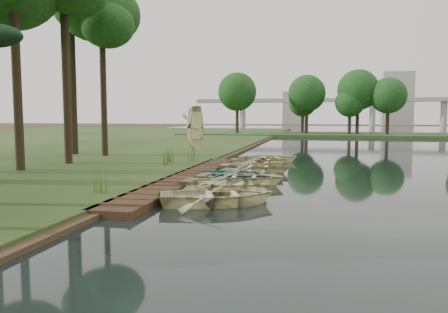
% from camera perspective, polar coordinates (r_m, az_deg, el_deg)
% --- Properties ---
extents(ground, '(300.00, 300.00, 0.00)m').
position_cam_1_polar(ground, '(20.50, -0.68, -3.46)').
color(ground, '#3D2F1D').
extents(boardwalk, '(1.60, 16.00, 0.30)m').
position_cam_1_polar(boardwalk, '(20.90, -4.96, -2.90)').
color(boardwalk, '#392416').
rests_on(boardwalk, ground).
extents(peninsula, '(50.00, 14.00, 0.45)m').
position_cam_1_polar(peninsula, '(69.88, 15.23, 2.75)').
color(peninsula, '#2C4920').
rests_on(peninsula, ground).
extents(far_trees, '(45.60, 5.60, 8.80)m').
position_cam_1_polar(far_trees, '(69.81, 12.60, 7.89)').
color(far_trees, black).
rests_on(far_trees, peninsula).
extents(bridge, '(95.90, 4.00, 8.60)m').
position_cam_1_polar(bridge, '(140.00, 15.70, 6.73)').
color(bridge, '#A5A5A0').
rests_on(bridge, ground).
extents(building_a, '(10.00, 8.00, 18.00)m').
position_cam_1_polar(building_a, '(161.85, 21.63, 7.02)').
color(building_a, '#A5A5A0').
rests_on(building_a, ground).
extents(building_b, '(8.00, 8.00, 12.00)m').
position_cam_1_polar(building_b, '(165.04, 9.16, 6.24)').
color(building_b, '#A5A5A0').
rests_on(building_b, ground).
extents(rowboat_0, '(4.76, 4.09, 0.83)m').
position_cam_1_polar(rowboat_0, '(15.16, -0.90, -4.80)').
color(rowboat_0, beige).
rests_on(rowboat_0, water).
extents(rowboat_1, '(3.50, 2.73, 0.66)m').
position_cam_1_polar(rowboat_1, '(16.59, 0.16, -4.21)').
color(rowboat_1, beige).
rests_on(rowboat_1, water).
extents(rowboat_2, '(4.12, 3.24, 0.77)m').
position_cam_1_polar(rowboat_2, '(17.89, -0.02, -3.34)').
color(rowboat_2, beige).
rests_on(rowboat_2, water).
extents(rowboat_3, '(4.13, 3.06, 0.82)m').
position_cam_1_polar(rowboat_3, '(19.59, 2.05, -2.51)').
color(rowboat_3, beige).
rests_on(rowboat_3, water).
extents(rowboat_4, '(4.21, 3.43, 0.77)m').
position_cam_1_polar(rowboat_4, '(20.61, 1.78, -2.20)').
color(rowboat_4, teal).
rests_on(rowboat_4, water).
extents(rowboat_5, '(3.44, 2.58, 0.68)m').
position_cam_1_polar(rowboat_5, '(22.09, 3.65, -1.82)').
color(rowboat_5, beige).
rests_on(rowboat_5, water).
extents(rowboat_6, '(3.95, 2.87, 0.80)m').
position_cam_1_polar(rowboat_6, '(23.71, 3.94, -1.18)').
color(rowboat_6, beige).
rests_on(rowboat_6, water).
extents(rowboat_7, '(3.70, 3.14, 0.65)m').
position_cam_1_polar(rowboat_7, '(24.91, 3.80, -1.04)').
color(rowboat_7, beige).
rests_on(rowboat_7, water).
extents(rowboat_8, '(3.62, 2.89, 0.67)m').
position_cam_1_polar(rowboat_8, '(26.48, 4.32, -0.65)').
color(rowboat_8, beige).
rests_on(rowboat_8, water).
extents(rowboat_9, '(4.19, 3.46, 0.75)m').
position_cam_1_polar(rowboat_9, '(27.70, 4.64, -0.30)').
color(rowboat_9, beige).
rests_on(rowboat_9, water).
extents(rowboat_10, '(4.49, 3.70, 0.81)m').
position_cam_1_polar(rowboat_10, '(29.04, 5.79, 0.00)').
color(rowboat_10, beige).
rests_on(rowboat_10, water).
extents(stored_rowboat, '(4.21, 3.62, 0.74)m').
position_cam_1_polar(stored_rowboat, '(32.01, -3.68, 0.89)').
color(stored_rowboat, beige).
rests_on(stored_rowboat, bank).
extents(tree_6, '(4.95, 4.95, 11.77)m').
position_cam_1_polar(tree_6, '(33.08, -15.68, 16.90)').
color(tree_6, black).
rests_on(tree_6, bank).
extents(reeds_0, '(0.60, 0.60, 0.87)m').
position_cam_1_polar(reeds_0, '(16.82, -16.14, -3.08)').
color(reeds_0, '#3F661E').
rests_on(reeds_0, bank).
extents(reeds_1, '(0.60, 0.60, 0.89)m').
position_cam_1_polar(reeds_1, '(25.46, -7.82, -0.11)').
color(reeds_1, '#3F661E').
rests_on(reeds_1, bank).
extents(reeds_2, '(0.60, 0.60, 0.99)m').
position_cam_1_polar(reeds_2, '(27.70, -4.22, 0.46)').
color(reeds_2, '#3F661E').
rests_on(reeds_2, bank).
extents(reeds_3, '(0.60, 0.60, 1.10)m').
position_cam_1_polar(reeds_3, '(26.81, -7.06, 0.40)').
color(reeds_3, '#3F661E').
rests_on(reeds_3, bank).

